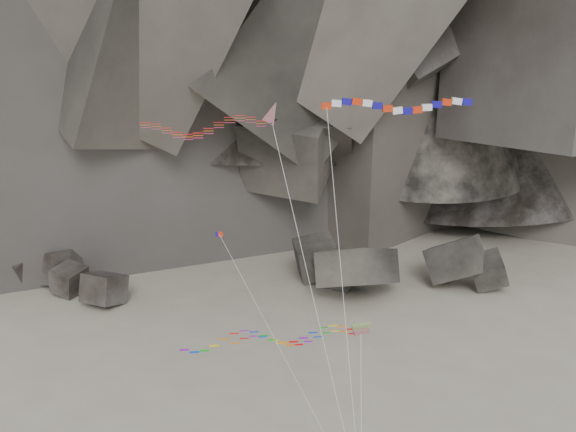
{
  "coord_description": "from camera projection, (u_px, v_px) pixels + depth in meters",
  "views": [
    {
      "loc": [
        0.22,
        -40.38,
        28.93
      ],
      "look_at": [
        3.92,
        6.0,
        16.21
      ],
      "focal_mm": 40.0,
      "sensor_mm": 36.0,
      "label": 1
    }
  ],
  "objects": [
    {
      "name": "boulder_field",
      "position": [
        279.0,
        276.0,
        76.33
      ],
      "size": [
        69.93,
        16.17,
        7.48
      ],
      "color": "#47423F",
      "rests_on": "ground"
    },
    {
      "name": "delta_kite",
      "position": [
        199.0,
        126.0,
        41.83
      ],
      "size": [
        13.89,
        9.93,
        23.75
      ],
      "rotation": [
        0.0,
        0.0,
        0.42
      ],
      "color": "red",
      "rests_on": "ground"
    },
    {
      "name": "banner_kite",
      "position": [
        396.0,
        108.0,
        42.5
      ],
      "size": [
        10.01,
        10.13,
        23.86
      ],
      "rotation": [
        0.0,
        0.0,
        -0.07
      ],
      "color": "red",
      "rests_on": "ground"
    },
    {
      "name": "parafoil_kite",
      "position": [
        266.0,
        337.0,
        41.93
      ],
      "size": [
        12.91,
        5.97,
        9.47
      ],
      "rotation": [
        0.0,
        0.0,
        0.09
      ],
      "color": "#CCEC0D",
      "rests_on": "ground"
    },
    {
      "name": "pennant_kite",
      "position": [
        253.0,
        299.0,
        41.33
      ],
      "size": [
        8.72,
        7.62,
        15.4
      ],
      "rotation": [
        0.0,
        0.0,
        -0.15
      ],
      "color": "red",
      "rests_on": "ground"
    }
  ]
}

